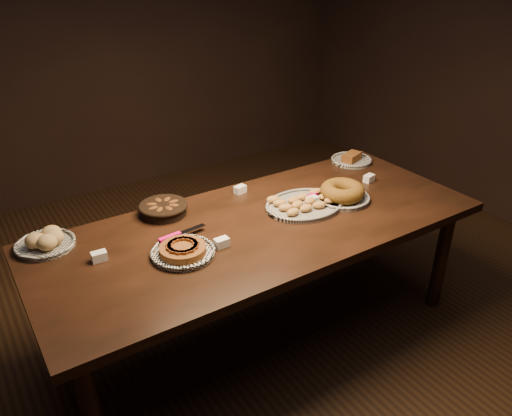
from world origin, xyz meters
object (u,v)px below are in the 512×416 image
buffet_table (262,235)px  apple_tart_plate (183,251)px  madeleine_platter (304,204)px  bundt_cake_plate (342,193)px

buffet_table → apple_tart_plate: 0.50m
madeleine_platter → bundt_cake_plate: (0.24, -0.05, 0.02)m
madeleine_platter → buffet_table: bearing=-156.8°
madeleine_platter → bundt_cake_plate: bearing=7.0°
bundt_cake_plate → madeleine_platter: bearing=156.4°
bundt_cake_plate → apple_tart_plate: bearing=169.1°
apple_tart_plate → madeleine_platter: bearing=-0.8°
buffet_table → bundt_cake_plate: (0.54, -0.02, 0.12)m
madeleine_platter → bundt_cake_plate: bundt_cake_plate is taller
buffet_table → madeleine_platter: (0.30, 0.03, 0.09)m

